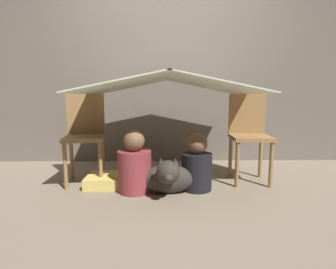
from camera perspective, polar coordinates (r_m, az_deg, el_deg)
name	(u,v)px	position (r m, az deg, el deg)	size (l,w,h in m)	color
ground_plane	(168,186)	(2.50, 0.06, -11.21)	(8.80, 8.80, 0.00)	gray
wall_back	(167,63)	(3.40, -0.32, 15.28)	(7.00, 0.05, 2.50)	#6B6056
chair_left	(85,133)	(2.67, -17.60, 0.32)	(0.42, 0.42, 0.86)	olive
chair_right	(249,133)	(2.70, 17.21, 0.42)	(0.39, 0.39, 0.86)	olive
sheet_canopy	(168,84)	(2.48, 0.00, 10.85)	(1.60, 1.19, 0.17)	silver
person_front	(135,166)	(2.33, -7.28, -6.83)	(0.29, 0.29, 0.55)	maroon
person_second	(197,166)	(2.38, 6.26, -6.75)	(0.27, 0.27, 0.52)	black
dog	(168,177)	(2.26, -0.05, -9.27)	(0.47, 0.41, 0.35)	#332D28
floor_cushion	(109,180)	(2.57, -12.73, -9.71)	(0.41, 0.33, 0.10)	#E5CC66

